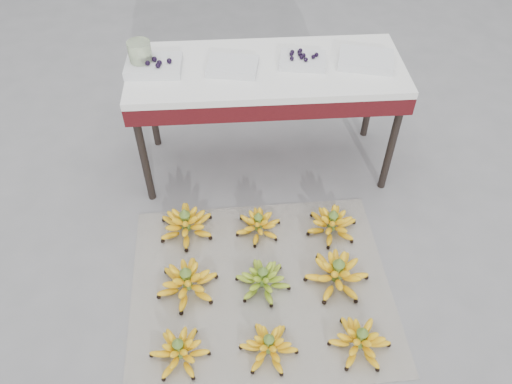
{
  "coord_description": "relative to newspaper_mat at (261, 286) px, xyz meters",
  "views": [
    {
      "loc": [
        -0.23,
        -1.27,
        2.08
      ],
      "look_at": [
        -0.11,
        0.45,
        0.28
      ],
      "focal_mm": 35.0,
      "sensor_mm": 36.0,
      "label": 1
    }
  ],
  "objects": [
    {
      "name": "bunch_front_left",
      "position": [
        -0.38,
        -0.34,
        0.06
      ],
      "size": [
        0.31,
        0.31,
        0.16
      ],
      "rotation": [
        0.0,
        0.0,
        -0.27
      ],
      "color": "yellow",
      "rests_on": "newspaper_mat"
    },
    {
      "name": "bunch_mid_right",
      "position": [
        0.37,
        0.0,
        0.07
      ],
      "size": [
        0.32,
        0.32,
        0.19
      ],
      "rotation": [
        0.0,
        0.0,
        -0.04
      ],
      "color": "yellow",
      "rests_on": "newspaper_mat"
    },
    {
      "name": "bunch_front_center",
      "position": [
        0.01,
        -0.34,
        0.06
      ],
      "size": [
        0.3,
        0.3,
        0.15
      ],
      "rotation": [
        0.0,
        0.0,
        -0.21
      ],
      "color": "yellow",
      "rests_on": "newspaper_mat"
    },
    {
      "name": "tray_right",
      "position": [
        0.28,
        0.89,
        0.7
      ],
      "size": [
        0.26,
        0.21,
        0.06
      ],
      "color": "silver",
      "rests_on": "vendor_table"
    },
    {
      "name": "bunch_back_right",
      "position": [
        0.4,
        0.32,
        0.06
      ],
      "size": [
        0.28,
        0.28,
        0.17
      ],
      "rotation": [
        0.0,
        0.0,
        -0.04
      ],
      "color": "yellow",
      "rests_on": "newspaper_mat"
    },
    {
      "name": "vendor_table",
      "position": [
        0.09,
        0.88,
        0.6
      ],
      "size": [
        1.42,
        0.57,
        0.68
      ],
      "color": "black",
      "rests_on": "ground"
    },
    {
      "name": "bunch_mid_left",
      "position": [
        -0.35,
        0.01,
        0.06
      ],
      "size": [
        0.37,
        0.37,
        0.18
      ],
      "rotation": [
        0.0,
        0.0,
        0.29
      ],
      "color": "yellow",
      "rests_on": "newspaper_mat"
    },
    {
      "name": "bunch_mid_center",
      "position": [
        0.01,
        -0.0,
        0.06
      ],
      "size": [
        0.34,
        0.34,
        0.16
      ],
      "rotation": [
        0.0,
        0.0,
        -0.39
      ],
      "color": "olive",
      "rests_on": "newspaper_mat"
    },
    {
      "name": "tray_left",
      "position": [
        -0.08,
        0.85,
        0.7
      ],
      "size": [
        0.28,
        0.22,
        0.04
      ],
      "color": "silver",
      "rests_on": "vendor_table"
    },
    {
      "name": "bunch_back_left",
      "position": [
        -0.37,
        0.37,
        0.06
      ],
      "size": [
        0.38,
        0.38,
        0.18
      ],
      "rotation": [
        0.0,
        0.0,
        0.4
      ],
      "color": "yellow",
      "rests_on": "newspaper_mat"
    },
    {
      "name": "tray_far_right",
      "position": [
        0.6,
        0.86,
        0.7
      ],
      "size": [
        0.31,
        0.26,
        0.04
      ],
      "color": "silver",
      "rests_on": "vendor_table"
    },
    {
      "name": "bunch_back_center",
      "position": [
        0.01,
        0.35,
        0.05
      ],
      "size": [
        0.28,
        0.28,
        0.15
      ],
      "rotation": [
        0.0,
        0.0,
        0.18
      ],
      "color": "yellow",
      "rests_on": "newspaper_mat"
    },
    {
      "name": "tray_far_left",
      "position": [
        -0.48,
        0.88,
        0.7
      ],
      "size": [
        0.29,
        0.21,
        0.07
      ],
      "color": "silver",
      "rests_on": "vendor_table"
    },
    {
      "name": "glass_jar",
      "position": [
        -0.54,
        0.9,
        0.75
      ],
      "size": [
        0.14,
        0.14,
        0.15
      ],
      "primitive_type": "cylinder",
      "rotation": [
        0.0,
        0.0,
        0.23
      ],
      "color": "beige",
      "rests_on": "vendor_table"
    },
    {
      "name": "bunch_front_right",
      "position": [
        0.41,
        -0.35,
        0.06
      ],
      "size": [
        0.33,
        0.33,
        0.16
      ],
      "rotation": [
        0.0,
        0.0,
        -0.28
      ],
      "color": "yellow",
      "rests_on": "newspaper_mat"
    },
    {
      "name": "ground",
      "position": [
        0.12,
        -0.08,
        -0.0
      ],
      "size": [
        60.0,
        60.0,
        0.0
      ],
      "primitive_type": "plane",
      "color": "slate",
      "rests_on": "ground"
    },
    {
      "name": "newspaper_mat",
      "position": [
        0.0,
        0.0,
        0.0
      ],
      "size": [
        1.27,
        1.08,
        0.01
      ],
      "primitive_type": "cube",
      "rotation": [
        0.0,
        0.0,
        0.02
      ],
      "color": "silver",
      "rests_on": "ground"
    }
  ]
}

